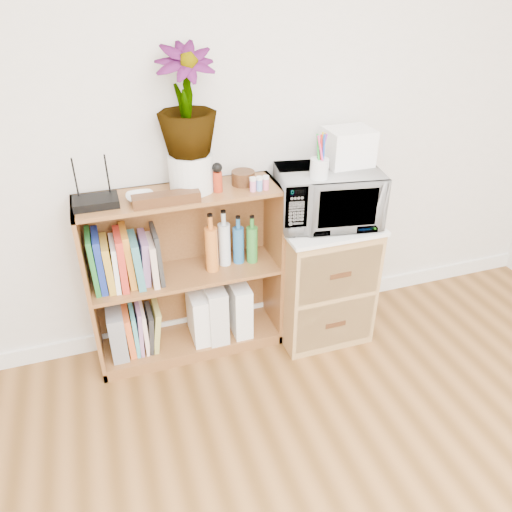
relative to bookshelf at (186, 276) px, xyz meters
name	(u,v)px	position (x,y,z in m)	size (l,w,h in m)	color
skirting_board	(243,313)	(0.35, 0.14, -0.42)	(4.00, 0.02, 0.10)	white
bookshelf	(186,276)	(0.00, 0.00, 0.00)	(1.00, 0.30, 0.95)	brown
wicker_unit	(320,279)	(0.75, -0.08, -0.12)	(0.50, 0.45, 0.70)	#9E7542
microwave	(328,197)	(0.75, -0.08, 0.39)	(0.52, 0.35, 0.29)	silver
pen_cup	(319,169)	(0.65, -0.16, 0.58)	(0.09, 0.09, 0.10)	silver
small_appliance	(348,147)	(0.87, -0.03, 0.62)	(0.23, 0.19, 0.18)	white
router	(96,202)	(-0.38, -0.02, 0.49)	(0.20, 0.14, 0.04)	black
white_bowl	(140,198)	(-0.19, -0.03, 0.49)	(0.13, 0.13, 0.03)	silver
plant_pot	(191,172)	(0.07, 0.02, 0.57)	(0.21, 0.21, 0.18)	silver
potted_plant	(186,101)	(0.07, 0.02, 0.90)	(0.27, 0.27, 0.48)	#387E32
trinket_box	(166,199)	(-0.08, -0.10, 0.50)	(0.31, 0.08, 0.05)	#3C2010
kokeshi_doll	(218,182)	(0.18, -0.04, 0.52)	(0.04, 0.04, 0.10)	#A22B14
wooden_bowl	(243,178)	(0.32, 0.01, 0.51)	(0.12, 0.12, 0.07)	#381F0F
paint_jars	(259,185)	(0.38, -0.09, 0.51)	(0.12, 0.04, 0.06)	#DC7A86
file_box	(117,331)	(-0.40, 0.00, -0.27)	(0.08, 0.22, 0.27)	gray
magazine_holder_left	(198,315)	(0.05, -0.01, -0.26)	(0.09, 0.23, 0.29)	white
magazine_holder_mid	(214,309)	(0.14, -0.01, -0.24)	(0.10, 0.26, 0.33)	silver
magazine_holder_right	(238,306)	(0.28, -0.01, -0.25)	(0.10, 0.25, 0.31)	white
cookbooks	(125,260)	(-0.30, 0.00, 0.16)	(0.34, 0.20, 0.30)	#1D6F2B
liquor_bottles	(229,241)	(0.24, 0.00, 0.17)	(0.29, 0.07, 0.31)	orange
lower_books	(142,328)	(-0.27, 0.00, -0.28)	(0.19, 0.19, 0.27)	orange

